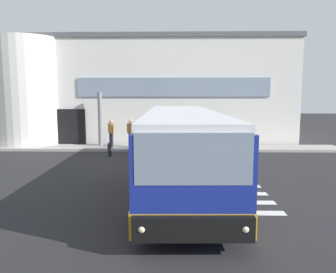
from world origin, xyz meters
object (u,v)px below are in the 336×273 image
(passenger_by_doorway, at_px, (131,132))
(safety_bollard_yellow, at_px, (177,145))
(entry_support_column, at_px, (100,119))
(passenger_at_curb_edge, at_px, (147,133))
(bus_main_foreground, at_px, (181,148))
(passenger_near_column, at_px, (111,132))

(passenger_by_doorway, relative_size, safety_bollard_yellow, 1.86)
(entry_support_column, height_order, safety_bollard_yellow, entry_support_column)
(passenger_by_doorway, relative_size, passenger_at_curb_edge, 1.00)
(entry_support_column, height_order, passenger_at_curb_edge, entry_support_column)
(safety_bollard_yellow, bearing_deg, passenger_at_curb_edge, 160.19)
(bus_main_foreground, relative_size, passenger_by_doorway, 6.94)
(entry_support_column, height_order, bus_main_foreground, entry_support_column)
(passenger_by_doorway, height_order, safety_bollard_yellow, passenger_by_doorway)
(bus_main_foreground, height_order, safety_bollard_yellow, bus_main_foreground)
(passenger_by_doorway, xyz_separation_m, passenger_at_curb_edge, (1.06, -0.60, 0.00))
(passenger_near_column, xyz_separation_m, passenger_by_doorway, (1.19, 0.10, 0.00))
(passenger_near_column, bearing_deg, safety_bollard_yellow, -15.81)
(entry_support_column, relative_size, passenger_at_curb_edge, 1.98)
(entry_support_column, bearing_deg, safety_bollard_yellow, -20.46)
(safety_bollard_yellow, bearing_deg, passenger_by_doorway, 156.45)
(bus_main_foreground, bearing_deg, safety_bollard_yellow, 90.94)
(passenger_near_column, bearing_deg, bus_main_foreground, -61.47)
(passenger_near_column, distance_m, passenger_at_curb_edge, 2.30)
(passenger_near_column, xyz_separation_m, passenger_at_curb_edge, (2.24, -0.50, 0.00))
(entry_support_column, xyz_separation_m, passenger_at_curb_edge, (3.04, -1.16, -0.73))
(passenger_near_column, height_order, safety_bollard_yellow, passenger_near_column)
(passenger_at_curb_edge, bearing_deg, safety_bollard_yellow, -19.81)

